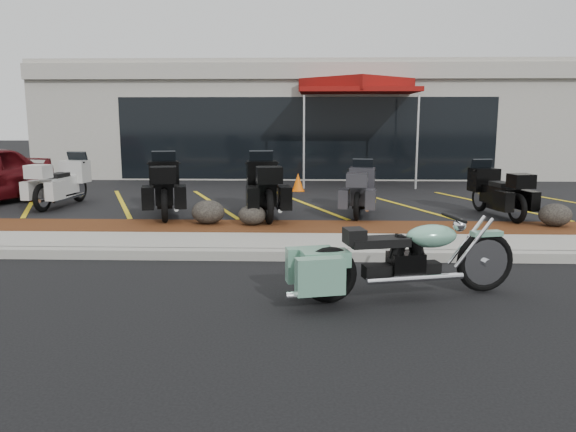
{
  "coord_description": "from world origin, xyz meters",
  "views": [
    {
      "loc": [
        0.01,
        -7.54,
        2.18
      ],
      "look_at": [
        -0.28,
        1.2,
        0.63
      ],
      "focal_mm": 35.0,
      "sensor_mm": 36.0,
      "label": 1
    }
  ],
  "objects_px": {
    "hero_cruiser": "(485,253)",
    "traffic_cone": "(298,182)",
    "touring_white": "(78,177)",
    "popup_canopy": "(357,88)"
  },
  "relations": [
    {
      "from": "popup_canopy",
      "to": "traffic_cone",
      "type": "bearing_deg",
      "value": -150.51
    },
    {
      "from": "traffic_cone",
      "to": "popup_canopy",
      "type": "relative_size",
      "value": 0.11
    },
    {
      "from": "popup_canopy",
      "to": "hero_cruiser",
      "type": "bearing_deg",
      "value": -107.93
    },
    {
      "from": "hero_cruiser",
      "to": "traffic_cone",
      "type": "distance_m",
      "value": 8.94
    },
    {
      "from": "hero_cruiser",
      "to": "traffic_cone",
      "type": "xyz_separation_m",
      "value": [
        -2.47,
        8.59,
        -0.11
      ]
    },
    {
      "from": "traffic_cone",
      "to": "popup_canopy",
      "type": "distance_m",
      "value": 3.86
    },
    {
      "from": "touring_white",
      "to": "traffic_cone",
      "type": "height_order",
      "value": "touring_white"
    },
    {
      "from": "traffic_cone",
      "to": "hero_cruiser",
      "type": "bearing_deg",
      "value": -73.99
    },
    {
      "from": "traffic_cone",
      "to": "popup_canopy",
      "type": "bearing_deg",
      "value": 51.19
    },
    {
      "from": "hero_cruiser",
      "to": "traffic_cone",
      "type": "height_order",
      "value": "hero_cruiser"
    }
  ]
}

